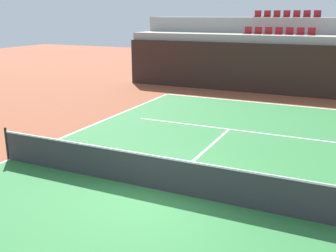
# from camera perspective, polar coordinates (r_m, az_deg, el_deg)

# --- Properties ---
(ground_plane) EXTENTS (80.00, 80.00, 0.00)m
(ground_plane) POSITION_cam_1_polar(r_m,az_deg,el_deg) (10.70, -1.17, -9.31)
(ground_plane) COLOR brown
(court_surface) EXTENTS (11.00, 24.00, 0.01)m
(court_surface) POSITION_cam_1_polar(r_m,az_deg,el_deg) (10.70, -1.17, -9.29)
(court_surface) COLOR #2D7238
(court_surface) RESTS_ON ground_plane
(baseline_far) EXTENTS (11.00, 0.10, 0.00)m
(baseline_far) POSITION_cam_1_polar(r_m,az_deg,el_deg) (21.55, 13.08, 3.31)
(baseline_far) COLOR white
(baseline_far) RESTS_ON court_surface
(sideline_left) EXTENTS (0.10, 24.00, 0.00)m
(sideline_left) POSITION_cam_1_polar(r_m,az_deg,el_deg) (13.83, -21.92, -4.50)
(sideline_left) COLOR white
(sideline_left) RESTS_ON court_surface
(service_line_far) EXTENTS (8.26, 0.10, 0.00)m
(service_line_far) POSITION_cam_1_polar(r_m,az_deg,el_deg) (16.32, 8.84, -0.46)
(service_line_far) COLOR white
(service_line_far) RESTS_ON court_surface
(centre_service_line) EXTENTS (0.10, 6.40, 0.00)m
(centre_service_line) POSITION_cam_1_polar(r_m,az_deg,el_deg) (13.42, 4.91, -3.96)
(centre_service_line) COLOR white
(centre_service_line) RESTS_ON court_surface
(back_wall) EXTENTS (18.63, 0.30, 2.90)m
(back_wall) POSITION_cam_1_polar(r_m,az_deg,el_deg) (23.95, 14.73, 7.94)
(back_wall) COLOR black
(back_wall) RESTS_ON ground_plane
(stands_tier_lower) EXTENTS (18.63, 2.40, 3.36)m
(stands_tier_lower) POSITION_cam_1_polar(r_m,az_deg,el_deg) (25.24, 15.36, 8.81)
(stands_tier_lower) COLOR #9E9E99
(stands_tier_lower) RESTS_ON ground_plane
(stands_tier_upper) EXTENTS (18.63, 2.40, 4.35)m
(stands_tier_upper) POSITION_cam_1_polar(r_m,az_deg,el_deg) (27.54, 16.35, 10.32)
(stands_tier_upper) COLOR #9E9E99
(stands_tier_upper) RESTS_ON ground_plane
(seating_row_lower) EXTENTS (4.19, 0.44, 0.44)m
(seating_row_lower) POSITION_cam_1_polar(r_m,az_deg,el_deg) (25.19, 15.71, 12.90)
(seating_row_lower) COLOR maroon
(seating_row_lower) RESTS_ON stands_tier_lower
(seating_row_upper) EXTENTS (4.19, 0.44, 0.44)m
(seating_row_upper) POSITION_cam_1_polar(r_m,az_deg,el_deg) (27.53, 16.77, 15.08)
(seating_row_upper) COLOR maroon
(seating_row_upper) RESTS_ON stands_tier_upper
(tennis_net) EXTENTS (11.08, 0.08, 1.07)m
(tennis_net) POSITION_cam_1_polar(r_m,az_deg,el_deg) (10.50, -1.18, -6.80)
(tennis_net) COLOR black
(tennis_net) RESTS_ON court_surface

